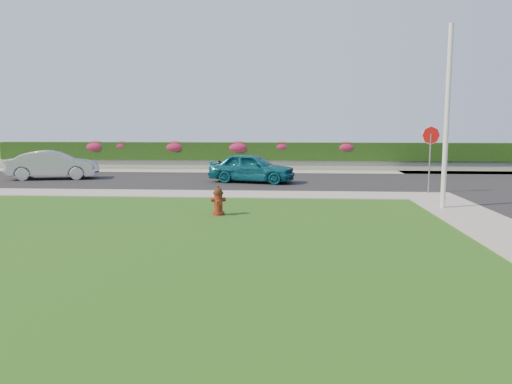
# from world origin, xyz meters

# --- Properties ---
(ground) EXTENTS (120.00, 120.00, 0.00)m
(ground) POSITION_xyz_m (0.00, 0.00, 0.00)
(ground) COLOR black
(ground) RESTS_ON ground
(street_far) EXTENTS (26.00, 8.00, 0.04)m
(street_far) POSITION_xyz_m (-5.00, 14.00, 0.02)
(street_far) COLOR black
(street_far) RESTS_ON ground
(sidewalk_far) EXTENTS (24.00, 2.00, 0.04)m
(sidewalk_far) POSITION_xyz_m (-6.00, 9.00, 0.02)
(sidewalk_far) COLOR gray
(sidewalk_far) RESTS_ON ground
(curb_corner) EXTENTS (2.00, 2.00, 0.04)m
(curb_corner) POSITION_xyz_m (7.00, 9.00, 0.02)
(curb_corner) COLOR gray
(curb_corner) RESTS_ON ground
(sidewalk_beyond) EXTENTS (34.00, 2.00, 0.04)m
(sidewalk_beyond) POSITION_xyz_m (-1.00, 19.00, 0.02)
(sidewalk_beyond) COLOR gray
(sidewalk_beyond) RESTS_ON ground
(retaining_wall) EXTENTS (34.00, 0.40, 0.60)m
(retaining_wall) POSITION_xyz_m (-1.00, 20.50, 0.30)
(retaining_wall) COLOR gray
(retaining_wall) RESTS_ON ground
(hedge) EXTENTS (32.00, 0.90, 1.10)m
(hedge) POSITION_xyz_m (-1.00, 20.60, 1.15)
(hedge) COLOR black
(hedge) RESTS_ON retaining_wall
(fire_hydrant) EXTENTS (0.47, 0.44, 0.89)m
(fire_hydrant) POSITION_xyz_m (-0.64, 4.42, 0.42)
(fire_hydrant) COLOR #50200C
(fire_hydrant) RESTS_ON ground
(sedan_teal) EXTENTS (4.37, 2.55, 1.40)m
(sedan_teal) POSITION_xyz_m (-0.28, 13.09, 0.74)
(sedan_teal) COLOR #0D5263
(sedan_teal) RESTS_ON street_far
(sedan_silver) EXTENTS (4.58, 2.47, 1.43)m
(sedan_silver) POSITION_xyz_m (-10.47, 13.89, 0.76)
(sedan_silver) COLOR #A1A5A9
(sedan_silver) RESTS_ON street_far
(utility_pole) EXTENTS (0.16, 0.16, 5.95)m
(utility_pole) POSITION_xyz_m (6.60, 6.10, 2.97)
(utility_pole) COLOR silver
(utility_pole) RESTS_ON ground
(stop_sign) EXTENTS (0.74, 0.11, 2.73)m
(stop_sign) POSITION_xyz_m (7.11, 9.73, 2.04)
(stop_sign) COLOR slate
(stop_sign) RESTS_ON ground
(flower_clump_a) EXTENTS (1.49, 0.96, 0.74)m
(flower_clump_a) POSITION_xyz_m (-10.84, 20.50, 1.40)
(flower_clump_a) COLOR #AD1D56
(flower_clump_a) RESTS_ON hedge
(flower_clump_b) EXTENTS (1.21, 0.78, 0.60)m
(flower_clump_b) POSITION_xyz_m (-9.15, 20.50, 1.46)
(flower_clump_b) COLOR #AD1D56
(flower_clump_b) RESTS_ON hedge
(flower_clump_c) EXTENTS (1.49, 0.96, 0.75)m
(flower_clump_c) POSITION_xyz_m (-5.71, 20.50, 1.40)
(flower_clump_c) COLOR #AD1D56
(flower_clump_c) RESTS_ON hedge
(flower_clump_d) EXTENTS (1.56, 1.00, 0.78)m
(flower_clump_d) POSITION_xyz_m (-1.69, 20.50, 1.39)
(flower_clump_d) COLOR #AD1D56
(flower_clump_d) RESTS_ON hedge
(flower_clump_e) EXTENTS (1.28, 0.82, 0.64)m
(flower_clump_e) POSITION_xyz_m (1.00, 20.50, 1.45)
(flower_clump_e) COLOR #AD1D56
(flower_clump_e) RESTS_ON hedge
(flower_clump_f) EXTENTS (1.40, 0.90, 0.70)m
(flower_clump_f) POSITION_xyz_m (4.94, 20.50, 1.42)
(flower_clump_f) COLOR #AD1D56
(flower_clump_f) RESTS_ON hedge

